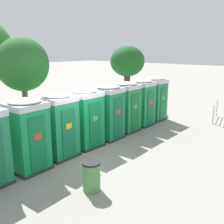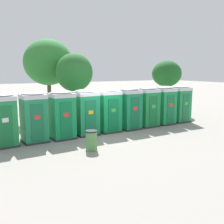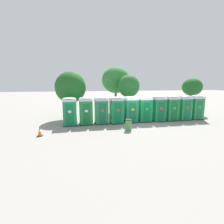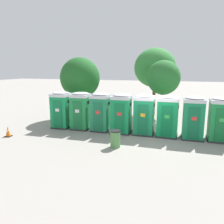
{
  "view_description": "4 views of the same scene",
  "coord_description": "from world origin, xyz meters",
  "px_view_note": "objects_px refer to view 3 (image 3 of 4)",
  "views": [
    {
      "loc": [
        -6.76,
        -7.55,
        4.14
      ],
      "look_at": [
        2.47,
        0.27,
        1.2
      ],
      "focal_mm": 42.0,
      "sensor_mm": 36.0,
      "label": 1
    },
    {
      "loc": [
        -6.7,
        -12.8,
        3.58
      ],
      "look_at": [
        0.93,
        0.25,
        1.15
      ],
      "focal_mm": 42.0,
      "sensor_mm": 36.0,
      "label": 2
    },
    {
      "loc": [
        -5.66,
        -15.77,
        3.89
      ],
      "look_at": [
        -2.59,
        0.19,
        1.09
      ],
      "focal_mm": 28.0,
      "sensor_mm": 36.0,
      "label": 3
    },
    {
      "loc": [
        1.45,
        -13.0,
        4.11
      ],
      "look_at": [
        -2.8,
        0.19,
        1.32
      ],
      "focal_mm": 35.0,
      "sensor_mm": 36.0,
      "label": 4
    }
  ],
  "objects_px": {
    "portapotty_3": "(117,110)",
    "trash_can": "(128,125)",
    "portapotty_1": "(86,111)",
    "portapotty_4": "(131,109)",
    "portapotty_8": "(184,108)",
    "street_tree_2": "(70,88)",
    "portapotty_0": "(70,111)",
    "traffic_cone": "(40,132)",
    "portapotty_6": "(159,108)",
    "portapotty_7": "(171,108)",
    "street_tree_0": "(129,86)",
    "street_tree_1": "(192,88)",
    "portapotty_9": "(196,107)",
    "portapotty_5": "(145,109)",
    "portapotty_2": "(101,110)",
    "street_tree_3": "(116,80)"
  },
  "relations": [
    {
      "from": "portapotty_1",
      "to": "portapotty_5",
      "type": "xyz_separation_m",
      "value": [
        5.75,
        0.08,
        -0.0
      ]
    },
    {
      "from": "street_tree_0",
      "to": "trash_can",
      "type": "height_order",
      "value": "street_tree_0"
    },
    {
      "from": "portapotty_2",
      "to": "portapotty_6",
      "type": "height_order",
      "value": "same"
    },
    {
      "from": "portapotty_1",
      "to": "traffic_cone",
      "type": "bearing_deg",
      "value": -139.61
    },
    {
      "from": "portapotty_6",
      "to": "portapotty_7",
      "type": "bearing_deg",
      "value": 2.68
    },
    {
      "from": "trash_can",
      "to": "portapotty_0",
      "type": "bearing_deg",
      "value": 151.0
    },
    {
      "from": "portapotty_3",
      "to": "street_tree_0",
      "type": "bearing_deg",
      "value": 58.53
    },
    {
      "from": "portapotty_5",
      "to": "street_tree_3",
      "type": "relative_size",
      "value": 0.44
    },
    {
      "from": "street_tree_0",
      "to": "street_tree_2",
      "type": "relative_size",
      "value": 0.95
    },
    {
      "from": "portapotty_7",
      "to": "street_tree_1",
      "type": "height_order",
      "value": "street_tree_1"
    },
    {
      "from": "street_tree_3",
      "to": "portapotty_0",
      "type": "bearing_deg",
      "value": -131.7
    },
    {
      "from": "portapotty_8",
      "to": "trash_can",
      "type": "distance_m",
      "value": 7.39
    },
    {
      "from": "portapotty_1",
      "to": "street_tree_1",
      "type": "distance_m",
      "value": 13.78
    },
    {
      "from": "portapotty_3",
      "to": "portapotty_9",
      "type": "xyz_separation_m",
      "value": [
        8.62,
        0.21,
        0.0
      ]
    },
    {
      "from": "traffic_cone",
      "to": "portapotty_9",
      "type": "bearing_deg",
      "value": 11.82
    },
    {
      "from": "portapotty_8",
      "to": "street_tree_1",
      "type": "distance_m",
      "value": 4.98
    },
    {
      "from": "portapotty_5",
      "to": "portapotty_0",
      "type": "bearing_deg",
      "value": -178.74
    },
    {
      "from": "street_tree_2",
      "to": "portapotty_0",
      "type": "bearing_deg",
      "value": -90.37
    },
    {
      "from": "street_tree_1",
      "to": "street_tree_2",
      "type": "relative_size",
      "value": 0.88
    },
    {
      "from": "street_tree_0",
      "to": "portapotty_9",
      "type": "bearing_deg",
      "value": -28.13
    },
    {
      "from": "portapotty_7",
      "to": "street_tree_3",
      "type": "xyz_separation_m",
      "value": [
        -4.5,
        6.06,
        2.84
      ]
    },
    {
      "from": "portapotty_4",
      "to": "portapotty_8",
      "type": "bearing_deg",
      "value": 0.4
    },
    {
      "from": "portapotty_0",
      "to": "traffic_cone",
      "type": "height_order",
      "value": "portapotty_0"
    },
    {
      "from": "portapotty_3",
      "to": "trash_can",
      "type": "relative_size",
      "value": 2.78
    },
    {
      "from": "portapotty_8",
      "to": "street_tree_2",
      "type": "distance_m",
      "value": 11.99
    },
    {
      "from": "portapotty_7",
      "to": "traffic_cone",
      "type": "distance_m",
      "value": 12.53
    },
    {
      "from": "portapotty_1",
      "to": "street_tree_3",
      "type": "bearing_deg",
      "value": 56.2
    },
    {
      "from": "portapotty_4",
      "to": "portapotty_8",
      "type": "relative_size",
      "value": 1.0
    },
    {
      "from": "portapotty_5",
      "to": "portapotty_9",
      "type": "xyz_separation_m",
      "value": [
        5.75,
        0.09,
        0.0
      ]
    },
    {
      "from": "portapotty_6",
      "to": "portapotty_7",
      "type": "xyz_separation_m",
      "value": [
        1.44,
        0.07,
        -0.0
      ]
    },
    {
      "from": "portapotty_4",
      "to": "street_tree_2",
      "type": "relative_size",
      "value": 0.51
    },
    {
      "from": "portapotty_7",
      "to": "portapotty_8",
      "type": "xyz_separation_m",
      "value": [
        1.44,
        0.01,
        0.0
      ]
    },
    {
      "from": "portapotty_9",
      "to": "portapotty_6",
      "type": "bearing_deg",
      "value": -178.27
    },
    {
      "from": "portapotty_3",
      "to": "street_tree_2",
      "type": "relative_size",
      "value": 0.51
    },
    {
      "from": "portapotty_6",
      "to": "street_tree_2",
      "type": "relative_size",
      "value": 0.51
    },
    {
      "from": "portapotty_0",
      "to": "street_tree_1",
      "type": "bearing_deg",
      "value": 13.73
    },
    {
      "from": "portapotty_1",
      "to": "portapotty_4",
      "type": "relative_size",
      "value": 1.0
    },
    {
      "from": "portapotty_3",
      "to": "portapotty_7",
      "type": "bearing_deg",
      "value": 1.5
    },
    {
      "from": "street_tree_2",
      "to": "trash_can",
      "type": "xyz_separation_m",
      "value": [
        4.7,
        -5.63,
        -2.85
      ]
    },
    {
      "from": "portapotty_9",
      "to": "traffic_cone",
      "type": "relative_size",
      "value": 3.97
    },
    {
      "from": "portapotty_2",
      "to": "portapotty_6",
      "type": "distance_m",
      "value": 5.75
    },
    {
      "from": "portapotty_3",
      "to": "trash_can",
      "type": "xyz_separation_m",
      "value": [
        0.41,
        -2.65,
        -0.82
      ]
    },
    {
      "from": "portapotty_0",
      "to": "portapotty_7",
      "type": "bearing_deg",
      "value": 1.08
    },
    {
      "from": "portapotty_0",
      "to": "portapotty_5",
      "type": "relative_size",
      "value": 1.0
    },
    {
      "from": "portapotty_5",
      "to": "street_tree_1",
      "type": "distance_m",
      "value": 8.41
    },
    {
      "from": "trash_can",
      "to": "portapotty_1",
      "type": "bearing_deg",
      "value": 140.63
    },
    {
      "from": "street_tree_0",
      "to": "traffic_cone",
      "type": "distance_m",
      "value": 11.23
    },
    {
      "from": "portapotty_6",
      "to": "portapotty_8",
      "type": "height_order",
      "value": "same"
    },
    {
      "from": "portapotty_9",
      "to": "street_tree_2",
      "type": "xyz_separation_m",
      "value": [
        -12.92,
        2.76,
        2.03
      ]
    },
    {
      "from": "portapotty_2",
      "to": "portapotty_9",
      "type": "height_order",
      "value": "same"
    }
  ]
}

